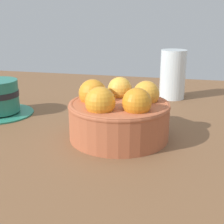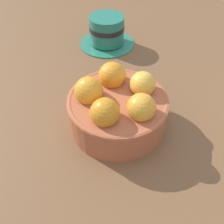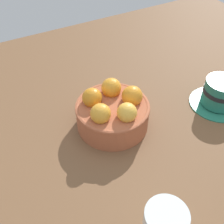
# 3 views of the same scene
# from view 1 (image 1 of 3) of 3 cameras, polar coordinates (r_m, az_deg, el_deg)

# --- Properties ---
(ground_plane) EXTENTS (1.55, 1.04, 0.03)m
(ground_plane) POSITION_cam_1_polar(r_m,az_deg,el_deg) (0.53, 1.25, -6.15)
(ground_plane) COLOR brown
(terracotta_bowl) EXTENTS (0.17, 0.17, 0.10)m
(terracotta_bowl) POSITION_cam_1_polar(r_m,az_deg,el_deg) (0.51, 1.23, -0.37)
(terracotta_bowl) COLOR #AD5938
(terracotta_bowl) RESTS_ON ground_plane
(water_glass) EXTENTS (0.06, 0.06, 0.12)m
(water_glass) POSITION_cam_1_polar(r_m,az_deg,el_deg) (0.77, 11.04, 6.76)
(water_glass) COLOR silver
(water_glass) RESTS_ON ground_plane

